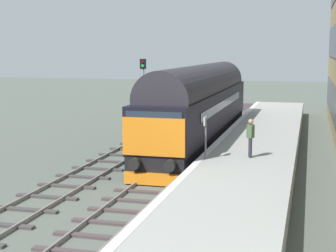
% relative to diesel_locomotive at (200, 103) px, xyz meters
% --- Properties ---
extents(ground_plane, '(140.00, 140.00, 0.00)m').
position_rel_diesel_locomotive_xyz_m(ground_plane, '(-0.00, -4.91, -2.49)').
color(ground_plane, '#575E55').
rests_on(ground_plane, ground).
extents(track_main, '(2.50, 60.00, 0.15)m').
position_rel_diesel_locomotive_xyz_m(track_main, '(-0.00, -4.91, -2.43)').
color(track_main, slate).
rests_on(track_main, ground).
extents(track_adjacent_west, '(2.50, 60.00, 0.15)m').
position_rel_diesel_locomotive_xyz_m(track_adjacent_west, '(-3.36, -4.91, -2.43)').
color(track_adjacent_west, gray).
rests_on(track_adjacent_west, ground).
extents(station_platform, '(4.00, 44.00, 1.01)m').
position_rel_diesel_locomotive_xyz_m(station_platform, '(3.60, -4.91, -1.99)').
color(station_platform, '#A3A59F').
rests_on(station_platform, ground).
extents(diesel_locomotive, '(2.74, 19.48, 4.68)m').
position_rel_diesel_locomotive_xyz_m(diesel_locomotive, '(0.00, 0.00, 0.00)').
color(diesel_locomotive, black).
rests_on(diesel_locomotive, ground).
extents(signal_post_mid, '(0.44, 0.22, 4.89)m').
position_rel_diesel_locomotive_xyz_m(signal_post_mid, '(-5.35, 6.20, 0.53)').
color(signal_post_mid, gray).
rests_on(signal_post_mid, ground).
extents(platform_number_sign, '(0.10, 0.44, 1.77)m').
position_rel_diesel_locomotive_xyz_m(platform_number_sign, '(1.94, -8.45, -0.29)').
color(platform_number_sign, slate).
rests_on(platform_number_sign, station_platform).
extents(waiting_passenger, '(0.41, 0.50, 1.64)m').
position_rel_diesel_locomotive_xyz_m(waiting_passenger, '(3.73, -7.62, -0.50)').
color(waiting_passenger, '#2C2A37').
rests_on(waiting_passenger, station_platform).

